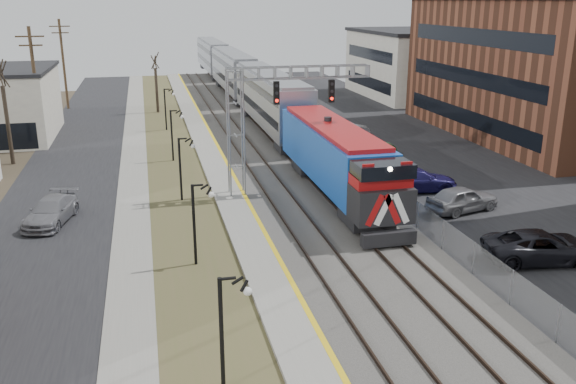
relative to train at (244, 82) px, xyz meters
name	(u,v)px	position (x,y,z in m)	size (l,w,h in m)	color
street_west	(68,178)	(-17.00, -26.89, -2.90)	(7.00, 120.00, 0.04)	black
sidewalk	(134,173)	(-12.50, -26.89, -2.88)	(2.00, 120.00, 0.08)	gray
grass_median	(176,171)	(-9.50, -26.89, -2.89)	(4.00, 120.00, 0.06)	#4B4C28
platform	(216,167)	(-6.50, -26.89, -2.80)	(2.00, 120.00, 0.24)	gray
ballast_bed	(282,164)	(-1.50, -26.89, -2.82)	(8.00, 120.00, 0.20)	#595651
parking_lot	(427,156)	(10.50, -26.89, -2.90)	(16.00, 120.00, 0.04)	black
platform_edge	(228,165)	(-5.62, -26.89, -2.67)	(0.24, 120.00, 0.01)	gold
track_near	(256,163)	(-3.50, -26.89, -2.64)	(1.58, 120.00, 0.15)	#2D2119
track_far	(301,160)	(0.00, -26.89, -2.64)	(1.58, 120.00, 0.15)	#2D2119
train	(244,82)	(0.00, 0.00, 0.00)	(3.00, 85.85, 5.33)	#164FB6
signal_gantry	(263,109)	(-4.28, -33.90, 2.67)	(9.00, 1.07, 8.15)	gray
lampposts	(194,224)	(-9.50, -43.60, -0.92)	(0.14, 62.14, 4.00)	black
fence	(335,152)	(2.70, -26.89, -2.12)	(0.04, 120.00, 1.60)	gray
bare_trees	(53,130)	(-18.16, -22.97, -0.22)	(12.30, 42.30, 5.95)	#382D23
car_lot_c	(541,248)	(6.59, -47.31, -2.17)	(2.50, 5.42, 1.51)	black
car_lot_d	(417,180)	(5.62, -35.49, -2.16)	(2.13, 5.23, 1.52)	#1C1753
car_lot_e	(462,199)	(6.51, -39.82, -2.15)	(1.82, 4.53, 1.54)	slate
car_lot_f	(371,147)	(6.17, -25.55, -2.26)	(1.40, 4.02, 1.32)	#0E4720
car_street_b	(51,212)	(-16.88, -36.34, -2.22)	(1.96, 4.81, 1.40)	gray
car_lot_g	(348,129)	(6.65, -18.27, -2.26)	(1.39, 3.98, 1.31)	gray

